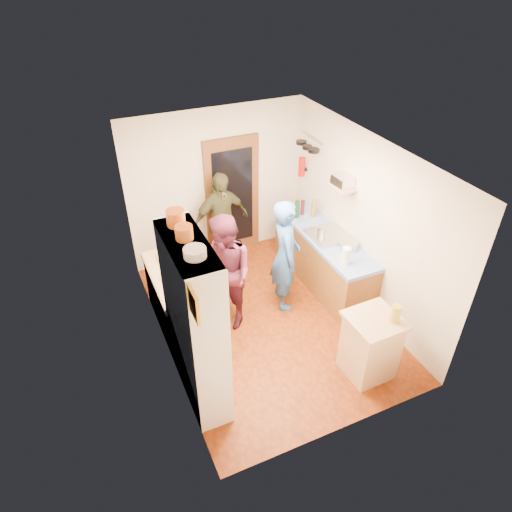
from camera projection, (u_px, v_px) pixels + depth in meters
floor at (268, 320)px, 6.78m from camera, size 3.00×4.00×0.02m
ceiling at (271, 153)px, 5.28m from camera, size 3.00×4.00×0.02m
wall_back at (217, 185)px, 7.53m from camera, size 3.00×0.02×2.60m
wall_front at (357, 350)px, 4.52m from camera, size 3.00×0.02×2.60m
wall_left at (157, 275)px, 5.52m from camera, size 0.02×4.00×2.60m
wall_right at (364, 223)px, 6.53m from camera, size 0.02×4.00×2.60m
door_frame at (232, 197)px, 7.73m from camera, size 0.95×0.06×2.10m
door_glass at (233, 198)px, 7.70m from camera, size 0.70×0.02×1.70m
hutch_body at (195, 324)px, 5.11m from camera, size 0.40×1.20×2.20m
hutch_top_shelf at (187, 244)px, 4.49m from camera, size 0.40×1.14×0.04m
plate_stack at (195, 253)px, 4.25m from camera, size 0.22×0.22×0.09m
orange_pot_a at (184, 233)px, 4.49m from camera, size 0.18×0.18×0.14m
orange_pot_b at (176, 218)px, 4.70m from camera, size 0.20×0.20×0.17m
left_counter_base at (178, 301)px, 6.46m from camera, size 0.60×1.40×0.85m
left_counter_top at (175, 276)px, 6.21m from camera, size 0.64×1.44×0.05m
toaster at (189, 290)px, 5.78m from camera, size 0.24×0.16×0.17m
kettle at (173, 276)px, 6.03m from camera, size 0.17×0.17×0.16m
orange_bowl at (178, 266)px, 6.27m from camera, size 0.26×0.26×0.10m
chopping_board at (167, 255)px, 6.55m from camera, size 0.31×0.23×0.02m
right_counter_base at (323, 260)px, 7.31m from camera, size 0.60×2.20×0.84m
right_counter_top at (325, 236)px, 7.05m from camera, size 0.62×2.22×0.06m
hob at (327, 235)px, 6.98m from camera, size 0.55×0.58×0.04m
pot_on_hob at (323, 230)px, 6.95m from camera, size 0.18×0.18×0.12m
bottle_a at (297, 209)px, 7.38m from camera, size 0.08×0.08×0.30m
bottle_b at (302, 208)px, 7.48m from camera, size 0.08×0.08×0.25m
bottle_c at (314, 208)px, 7.40m from camera, size 0.09×0.09×0.32m
paper_towel at (346, 256)px, 6.32m from camera, size 0.16×0.16×0.27m
mixing_bowl at (348, 246)px, 6.69m from camera, size 0.28×0.28×0.10m
island_base at (370, 347)px, 5.73m from camera, size 0.56×0.56×0.86m
island_top at (375, 320)px, 5.47m from camera, size 0.63×0.63×0.05m
cutting_board at (369, 319)px, 5.49m from camera, size 0.36×0.29×0.02m
oil_jar at (396, 313)px, 5.37m from camera, size 0.12×0.12×0.23m
pan_rail at (312, 138)px, 7.23m from camera, size 0.02×0.65×0.02m
pan_hang_a at (313, 150)px, 7.15m from camera, size 0.18×0.18×0.05m
pan_hang_b at (307, 147)px, 7.31m from camera, size 0.16×0.16×0.05m
pan_hang_c at (301, 142)px, 7.46m from camera, size 0.17×0.17×0.05m
wall_shelf at (342, 187)px, 6.60m from camera, size 0.26×0.42×0.03m
radio at (343, 181)px, 6.54m from camera, size 0.23×0.31×0.15m
ext_bracket at (305, 169)px, 7.71m from camera, size 0.06×0.10×0.04m
fire_extinguisher at (302, 167)px, 7.66m from camera, size 0.11×0.11×0.32m
picture_frame at (194, 305)px, 3.94m from camera, size 0.03×0.25×0.30m
person_hob at (288, 256)px, 6.59m from camera, size 0.59×0.74×1.76m
person_left at (226, 271)px, 6.32m from camera, size 0.85×0.98×1.74m
person_back at (222, 221)px, 7.46m from camera, size 1.05×0.56×1.70m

